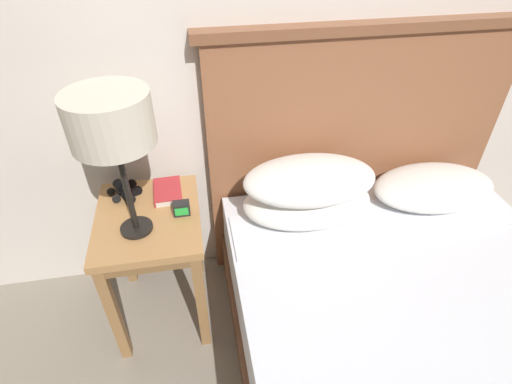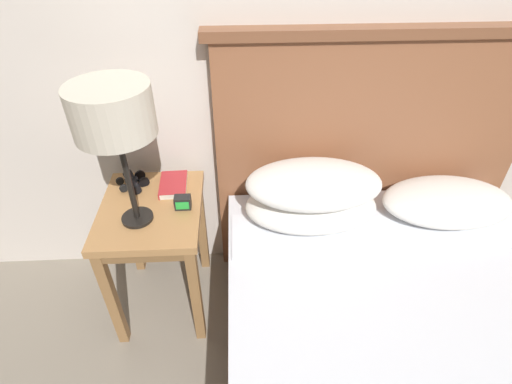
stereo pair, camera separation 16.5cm
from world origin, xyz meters
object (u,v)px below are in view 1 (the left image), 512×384
Objects in this scene: nightstand at (151,233)px; alarm_clock at (182,208)px; book_on_nightstand at (167,191)px; bed at (416,338)px; table_lamp at (110,122)px; binoculars_pair at (124,191)px.

alarm_clock reaches higher than nightstand.
alarm_clock reaches higher than book_on_nightstand.
bed is at bearing -32.20° from alarm_clock.
table_lamp is (-1.06, 0.48, 0.81)m from bed.
table_lamp is 0.52m from binoculars_pair.
book_on_nightstand is 0.19m from binoculars_pair.
bed reaches higher than book_on_nightstand.
bed is (1.02, -0.56, -0.23)m from nightstand.
table_lamp is at bearing -115.76° from nightstand.
binoculars_pair reaches higher than book_on_nightstand.
alarm_clock is (0.06, -0.15, 0.02)m from book_on_nightstand.
book_on_nightstand is 1.17× the size of binoculars_pair.
table_lamp reaches higher than book_on_nightstand.
book_on_nightstand is at bearing 57.46° from nightstand.
binoculars_pair is at bearing 122.56° from nightstand.
bed is at bearing -32.88° from binoculars_pair.
bed is 1.42m from table_lamp.
nightstand is 1.18m from bed.
binoculars_pair is (-0.10, 0.16, 0.12)m from nightstand.
alarm_clock is (-0.87, 0.55, 0.36)m from bed.
book_on_nightstand is at bearing 59.85° from table_lamp.
nightstand is 9.05× the size of alarm_clock.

